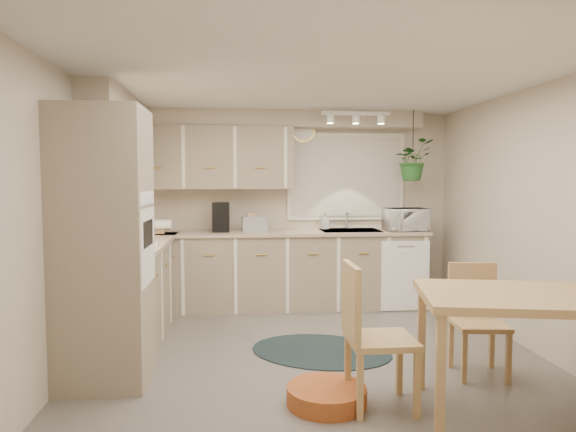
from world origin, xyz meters
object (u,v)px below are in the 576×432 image
Objects in this scene: chair_left at (381,336)px; dining_table at (522,355)px; pet_bed at (327,396)px; microwave at (406,217)px; braided_rug at (321,351)px; chair_back at (479,321)px.

dining_table is at bearing 76.18° from chair_left.
pet_bed is at bearing 167.35° from dining_table.
microwave reaches higher than dining_table.
chair_left is 1.78× the size of pet_bed.
braided_rug is 1.11m from pet_bed.
microwave is (1.28, 1.54, 1.10)m from braided_rug.
microwave reaches higher than pet_bed.
chair_left is 1.28m from braided_rug.
pet_bed is at bearing -97.07° from braided_rug.
microwave is at bearing 61.77° from pet_bed.
microwave is at bearing 158.95° from chair_left.
dining_table is 3.01m from microwave.
chair_back is 1.58× the size of pet_bed.
chair_left reaches higher than chair_back.
chair_back reaches higher than pet_bed.
chair_left is 1.05m from chair_back.
dining_table is 1.48× the size of chair_back.
braided_rug is (-1.16, 0.68, -0.43)m from chair_back.
chair_left is at bearing 165.93° from dining_table.
chair_back is at bearing -30.55° from braided_rug.
microwave reaches higher than braided_rug.
pet_bed is (-1.25, 0.28, -0.35)m from dining_table.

